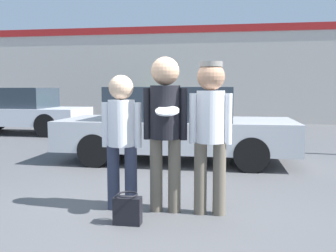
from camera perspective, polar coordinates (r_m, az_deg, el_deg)
ground_plane at (r=4.66m, az=-2.58°, el=-12.71°), size 56.00×56.00×0.00m
storefront_building at (r=16.25m, az=5.92°, el=7.91°), size 24.00×0.22×4.13m
person_left at (r=4.52m, az=-7.09°, el=-0.85°), size 0.49×0.32×1.63m
person_middle_with_frisbee at (r=4.40m, az=-0.41°, el=1.12°), size 0.52×0.56×1.84m
person_right at (r=4.34m, az=6.48°, el=0.44°), size 0.49×0.32×1.78m
parked_car_near at (r=7.62m, az=1.13°, el=0.25°), size 4.65×1.94×1.50m
parked_car_far at (r=13.29m, az=-21.87°, el=2.24°), size 4.42×1.90×1.50m
shrub at (r=15.81m, az=-3.28°, el=2.55°), size 1.19×1.19×1.19m
handbag at (r=4.18m, az=-6.19°, el=-12.53°), size 0.30×0.23×0.34m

